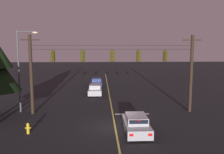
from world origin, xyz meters
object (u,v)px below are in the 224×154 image
Objects in this scene: traffic_light_centre at (112,56)px; car_oncoming_trailing at (97,82)px; car_waiting_near_lane at (136,124)px; traffic_light_left_inner at (83,56)px; car_oncoming_lead at (95,90)px; fire_hydrant at (28,128)px; traffic_light_rightmost at (166,56)px; traffic_light_leftmost at (53,56)px; traffic_light_right_inner at (139,56)px; street_lamp_corner at (22,64)px.

traffic_light_centre reaches higher than car_oncoming_trailing.
traffic_light_centre reaches higher than car_waiting_near_lane.
traffic_light_left_inner reaches higher than car_waiting_near_lane.
fire_hydrant is at bearing -107.66° from car_oncoming_lead.
traffic_light_rightmost is (5.28, 0.00, 0.00)m from traffic_light_centre.
car_oncoming_lead reaches higher than fire_hydrant.
traffic_light_left_inner is at bearing 128.60° from car_waiting_near_lane.
traffic_light_centre is 0.28× the size of car_waiting_near_lane.
traffic_light_right_inner is at bearing 0.00° from traffic_light_leftmost.
traffic_light_rightmost is at bearing 0.00° from traffic_light_left_inner.
fire_hydrant is at bearing -124.69° from traffic_light_left_inner.
traffic_light_left_inner is (2.89, 0.00, 0.00)m from traffic_light_leftmost.
car_oncoming_trailing is at bearing 98.83° from car_waiting_near_lane.
street_lamp_corner is at bearing 110.53° from fire_hydrant.
fire_hydrant is (-9.28, -5.47, -5.26)m from traffic_light_right_inner.
street_lamp_corner is at bearing 149.25° from car_waiting_near_lane.
fire_hydrant is (-4.84, -21.81, -0.21)m from car_oncoming_trailing.
car_oncoming_lead is at bearing 115.89° from traffic_light_right_inner.
traffic_light_left_inner is 1.00× the size of traffic_light_rightmost.
traffic_light_centre is at bearing -83.56° from car_oncoming_trailing.
traffic_light_leftmost reaches higher than car_oncoming_lead.
car_oncoming_trailing is (3.94, 16.34, -5.05)m from traffic_light_leftmost.
traffic_light_right_inner reaches higher than car_oncoming_trailing.
traffic_light_rightmost is 0.15× the size of street_lamp_corner.
car_waiting_near_lane is 5.15× the size of fire_hydrant.
traffic_light_leftmost and traffic_light_left_inner have the same top height.
car_oncoming_trailing is at bearing 89.09° from car_oncoming_lead.
car_oncoming_lead is (3.83, 9.38, -5.05)m from traffic_light_leftmost.
traffic_light_rightmost is 18.53m from car_oncoming_trailing.
car_oncoming_trailing is (-7.12, 16.34, -5.05)m from traffic_light_rightmost.
car_oncoming_trailing is (-1.84, 16.34, -5.05)m from traffic_light_centre.
traffic_light_left_inner is at bearing 0.00° from traffic_light_leftmost.
traffic_light_left_inner is 1.00× the size of traffic_light_centre.
traffic_light_centre is 0.28× the size of car_oncoming_trailing.
car_oncoming_lead is 0.54× the size of street_lamp_corner.
car_waiting_near_lane and car_oncoming_trailing have the same top height.
traffic_light_rightmost is at bearing 56.29° from car_waiting_near_lane.
street_lamp_corner reaches higher than traffic_light_leftmost.
traffic_light_left_inner is 8.74m from car_waiting_near_lane.
traffic_light_centre is 9.06m from street_lamp_corner.
car_waiting_near_lane is 0.53× the size of street_lamp_corner.
traffic_light_right_inner is at bearing -74.79° from car_oncoming_trailing.
traffic_light_leftmost reaches higher than car_oncoming_trailing.
traffic_light_leftmost is 0.28× the size of car_waiting_near_lane.
street_lamp_corner reaches higher than traffic_light_rightmost.
car_waiting_near_lane and car_oncoming_lead have the same top height.
car_oncoming_lead is at bearing 67.81° from traffic_light_leftmost.
traffic_light_right_inner is (5.49, 0.00, 0.00)m from traffic_light_left_inner.
traffic_light_leftmost is 1.45× the size of fire_hydrant.
car_oncoming_lead is at bearing 84.28° from traffic_light_left_inner.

